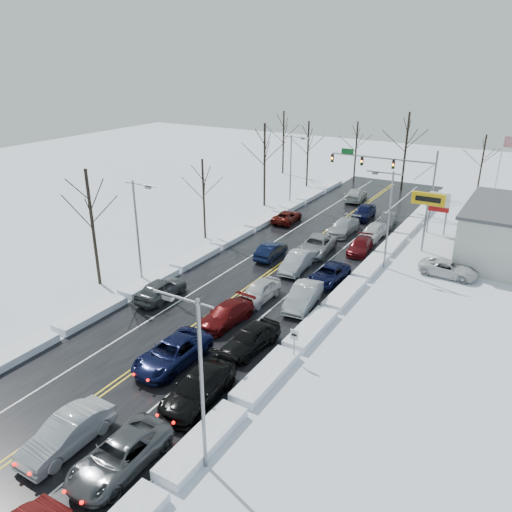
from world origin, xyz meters
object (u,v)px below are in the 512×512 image
Objects in this scene: tires_plus_sign at (428,203)px; oncoming_car_0 at (271,258)px; flagpole at (500,172)px; traffic_signal_mast at (393,168)px.

oncoming_car_0 is (-12.15, -9.35, -4.99)m from tires_plus_sign.
tires_plus_sign is at bearing -108.44° from flagpole.
traffic_signal_mast reaches higher than oncoming_car_0.
oncoming_car_0 is (-5.10, -21.34, -5.48)m from traffic_signal_mast.
flagpole is at bearing 71.56° from tires_plus_sign.
tires_plus_sign reaches higher than oncoming_car_0.
oncoming_car_0 is at bearing -103.43° from traffic_signal_mast.
flagpole is (11.72, 2.01, 0.45)m from traffic_signal_mast.
traffic_signal_mast is 2.96× the size of oncoming_car_0.
flagpole is 29.38m from oncoming_car_0.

